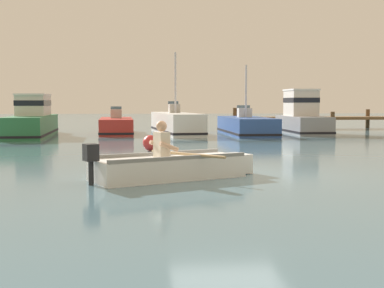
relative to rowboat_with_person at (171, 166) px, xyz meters
name	(u,v)px	position (x,y,z in m)	size (l,w,h in m)	color
ground_plane	(228,173)	(1.29, 0.70, -0.25)	(120.00, 120.00, 0.00)	slate
wooden_dock	(328,118)	(10.22, 19.24, 0.38)	(11.55, 1.64, 1.23)	brown
rowboat_with_person	(171,166)	(0.00, 0.00, 0.00)	(3.54, 2.31, 1.19)	white
moored_boat_green	(32,120)	(-5.61, 14.25, 0.48)	(1.97, 6.68, 1.95)	#287042
moored_boat_red	(116,126)	(-1.85, 15.79, 0.11)	(1.82, 5.00, 1.35)	#B72D28
moored_boat_white	(176,124)	(1.10, 15.45, 0.25)	(2.37, 6.92, 4.01)	white
moored_boat_blue	(246,126)	(4.45, 14.53, 0.15)	(2.05, 5.77, 3.36)	#2D519E
moored_boat_grey	(302,117)	(7.42, 15.16, 0.56)	(1.72, 4.60, 2.22)	gray
mooring_buoy	(151,143)	(-0.32, 6.23, 0.00)	(0.51, 0.51, 0.51)	red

